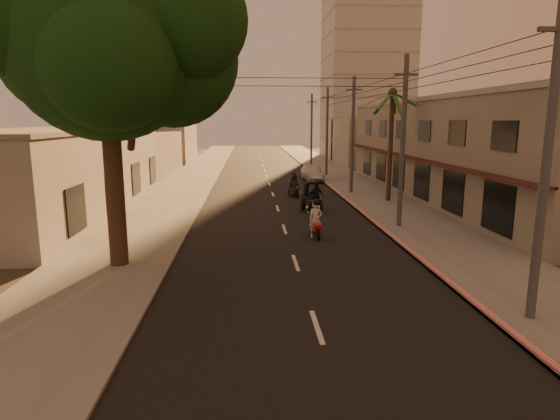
# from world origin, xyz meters

# --- Properties ---
(ground) EXTENTS (160.00, 160.00, 0.00)m
(ground) POSITION_xyz_m (0.00, 0.00, 0.00)
(ground) COLOR #383023
(ground) RESTS_ON ground
(road) EXTENTS (10.00, 140.00, 0.02)m
(road) POSITION_xyz_m (0.00, 20.00, 0.01)
(road) COLOR black
(road) RESTS_ON ground
(sidewalk_right) EXTENTS (5.00, 140.00, 0.12)m
(sidewalk_right) POSITION_xyz_m (7.50, 20.00, 0.06)
(sidewalk_right) COLOR slate
(sidewalk_right) RESTS_ON ground
(sidewalk_left) EXTENTS (5.00, 140.00, 0.12)m
(sidewalk_left) POSITION_xyz_m (-7.50, 20.00, 0.06)
(sidewalk_left) COLOR slate
(sidewalk_left) RESTS_ON ground
(curb_stripe) EXTENTS (0.20, 60.00, 0.20)m
(curb_stripe) POSITION_xyz_m (5.10, 15.00, 0.10)
(curb_stripe) COLOR red
(curb_stripe) RESTS_ON ground
(shophouse_row) EXTENTS (8.80, 34.20, 7.30)m
(shophouse_row) POSITION_xyz_m (13.95, 18.00, 3.65)
(shophouse_row) COLOR gray
(shophouse_row) RESTS_ON ground
(left_building) EXTENTS (8.20, 24.20, 5.20)m
(left_building) POSITION_xyz_m (-13.98, 14.00, 2.60)
(left_building) COLOR #9F988F
(left_building) RESTS_ON ground
(distant_tower) EXTENTS (12.10, 12.10, 28.00)m
(distant_tower) POSITION_xyz_m (16.00, 56.00, 14.00)
(distant_tower) COLOR #B7B5B2
(distant_tower) RESTS_ON ground
(broadleaf_tree) EXTENTS (9.60, 8.70, 12.10)m
(broadleaf_tree) POSITION_xyz_m (-6.61, 2.14, 8.48)
(broadleaf_tree) COLOR black
(broadleaf_tree) RESTS_ON ground
(palm_tree) EXTENTS (5.00, 5.00, 8.20)m
(palm_tree) POSITION_xyz_m (8.00, 16.00, 7.15)
(palm_tree) COLOR black
(palm_tree) RESTS_ON ground
(utility_poles) EXTENTS (1.20, 48.26, 9.00)m
(utility_poles) POSITION_xyz_m (6.20, 20.00, 6.54)
(utility_poles) COLOR #38383A
(utility_poles) RESTS_ON ground
(filler_right) EXTENTS (8.00, 14.00, 6.00)m
(filler_right) POSITION_xyz_m (14.00, 45.00, 3.00)
(filler_right) COLOR #9F988F
(filler_right) RESTS_ON ground
(filler_left_near) EXTENTS (8.00, 14.00, 4.40)m
(filler_left_near) POSITION_xyz_m (-14.00, 34.00, 2.20)
(filler_left_near) COLOR #9F988F
(filler_left_near) RESTS_ON ground
(filler_left_far) EXTENTS (8.00, 14.00, 7.00)m
(filler_left_far) POSITION_xyz_m (-14.00, 52.00, 3.50)
(filler_left_far) COLOR #9F988F
(filler_left_far) RESTS_ON ground
(scooter_red) EXTENTS (0.76, 1.96, 1.93)m
(scooter_red) POSITION_xyz_m (1.40, 6.19, 0.84)
(scooter_red) COLOR black
(scooter_red) RESTS_ON ground
(scooter_mid_a) EXTENTS (1.23, 1.97, 1.97)m
(scooter_mid_a) POSITION_xyz_m (1.81, 12.74, 0.90)
(scooter_mid_a) COLOR black
(scooter_mid_a) RESTS_ON ground
(scooter_mid_b) EXTENTS (1.32, 1.92, 1.95)m
(scooter_mid_b) POSITION_xyz_m (2.43, 13.30, 0.88)
(scooter_mid_b) COLOR black
(scooter_mid_b) RESTS_ON ground
(scooter_far_a) EXTENTS (1.18, 1.85, 1.87)m
(scooter_far_a) POSITION_xyz_m (1.52, 18.66, 0.85)
(scooter_far_a) COLOR black
(scooter_far_a) RESTS_ON ground
(parked_car) EXTENTS (2.13, 4.54, 1.43)m
(parked_car) POSITION_xyz_m (4.21, 27.95, 0.71)
(parked_car) COLOR #969A9E
(parked_car) RESTS_ON ground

